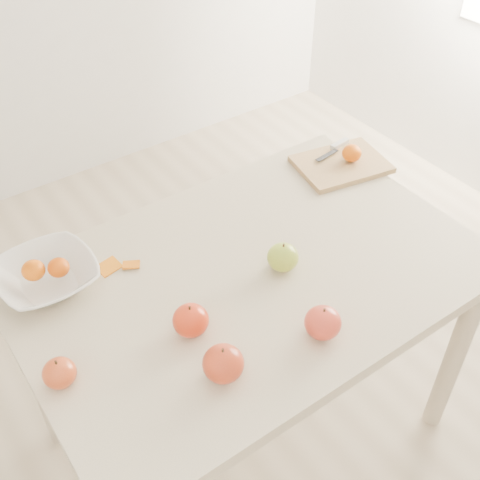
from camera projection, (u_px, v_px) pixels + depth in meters
ground at (248, 427)px, 2.06m from camera, size 3.50×3.50×0.00m
table at (251, 296)px, 1.63m from camera, size 1.20×0.80×0.75m
cutting_board at (341, 164)px, 1.92m from camera, size 0.31×0.25×0.02m
board_tangerine at (352, 153)px, 1.90m from camera, size 0.06×0.06×0.05m
fruit_bowl at (47, 276)px, 1.51m from camera, size 0.25×0.25×0.06m
bowl_tangerine_near at (33, 270)px, 1.48m from camera, size 0.06×0.06×0.05m
bowl_tangerine_far at (59, 267)px, 1.49m from camera, size 0.05×0.05×0.05m
orange_peel_a at (109, 268)px, 1.57m from camera, size 0.07×0.06×0.01m
orange_peel_b at (131, 265)px, 1.58m from camera, size 0.06×0.05×0.01m
paring_knife at (338, 146)px, 1.97m from camera, size 0.17×0.05×0.01m
apple_green at (283, 257)px, 1.55m from camera, size 0.08×0.08×0.07m
apple_red_b at (191, 320)px, 1.39m from camera, size 0.09×0.09×0.08m
apple_red_c at (223, 364)px, 1.29m from camera, size 0.09×0.09×0.08m
apple_red_e at (323, 323)px, 1.38m from camera, size 0.09×0.09×0.08m
apple_red_d at (59, 373)px, 1.28m from camera, size 0.07×0.07×0.07m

